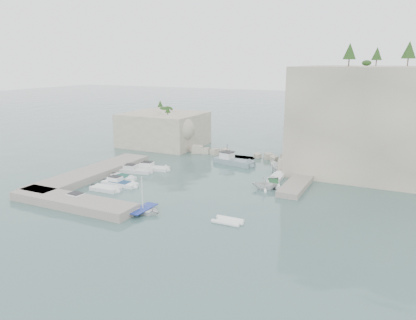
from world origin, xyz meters
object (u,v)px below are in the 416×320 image
at_px(rowboat, 143,212).
at_px(motorboat_c, 123,179).
at_px(motorboat_b, 135,172).
at_px(motorboat_e, 106,190).
at_px(motorboat_f, 81,204).
at_px(inflatable_dinghy, 228,222).
at_px(tender_east_d, 284,173).
at_px(tender_east_a, 265,189).
at_px(tender_east_b, 273,185).
at_px(tender_east_c, 276,180).
at_px(work_boat, 234,164).
at_px(motorboat_d, 120,185).
at_px(motorboat_a, 152,170).

bearing_deg(rowboat, motorboat_c, 46.88).
distance_m(motorboat_b, motorboat_e, 9.92).
distance_m(motorboat_f, inflatable_dinghy, 19.55).
bearing_deg(tender_east_d, inflatable_dinghy, -164.87).
height_order(tender_east_a, tender_east_b, tender_east_a).
distance_m(motorboat_e, tender_east_d, 28.44).
bearing_deg(motorboat_c, tender_east_c, 37.53).
xyz_separation_m(tender_east_b, work_boat, (-10.04, 8.91, 0.00)).
bearing_deg(inflatable_dinghy, motorboat_b, 149.87).
relative_size(motorboat_b, work_boat, 0.75).
xyz_separation_m(motorboat_d, rowboat, (9.41, -7.56, 0.00)).
distance_m(motorboat_c, tender_east_b, 23.03).
height_order(motorboat_e, inflatable_dinghy, motorboat_e).
xyz_separation_m(rowboat, tender_east_a, (10.33, 15.23, 0.00)).
bearing_deg(tender_east_a, motorboat_f, 116.72).
relative_size(tender_east_c, tender_east_d, 1.03).
relative_size(motorboat_b, tender_east_d, 1.18).
bearing_deg(motorboat_b, motorboat_e, -90.54).
xyz_separation_m(motorboat_f, work_boat, (9.66, 27.73, 0.00)).
bearing_deg(motorboat_d, motorboat_f, -86.73).
bearing_deg(work_boat, tender_east_a, -39.12).
bearing_deg(inflatable_dinghy, tender_east_b, 88.76).
xyz_separation_m(motorboat_e, tender_east_d, (20.11, 20.12, 0.00)).
distance_m(motorboat_a, tender_east_c, 20.82).
height_order(motorboat_d, motorboat_e, motorboat_d).
height_order(inflatable_dinghy, work_boat, work_boat).
bearing_deg(tender_east_a, rowboat, 132.41).
relative_size(motorboat_b, tender_east_b, 1.30).
xyz_separation_m(rowboat, inflatable_dinghy, (10.45, 1.65, 0.00)).
relative_size(motorboat_e, motorboat_f, 0.74).
relative_size(motorboat_a, tender_east_c, 1.20).
distance_m(tender_east_a, tender_east_c, 5.31).
height_order(inflatable_dinghy, tender_east_c, tender_east_c).
xyz_separation_m(motorboat_c, motorboat_f, (2.13, -11.49, 0.00)).
bearing_deg(motorboat_a, motorboat_e, -98.27).
relative_size(motorboat_a, inflatable_dinghy, 1.77).
height_order(inflatable_dinghy, tender_east_a, tender_east_a).
relative_size(rowboat, tender_east_a, 1.30).
bearing_deg(motorboat_f, motorboat_d, 98.87).
height_order(motorboat_d, tender_east_a, tender_east_a).
bearing_deg(motorboat_e, tender_east_b, 30.30).
xyz_separation_m(tender_east_a, tender_east_c, (0.03, 5.31, 0.00)).
xyz_separation_m(motorboat_a, motorboat_c, (-0.87, -6.61, 0.00)).
height_order(motorboat_c, motorboat_f, motorboat_f).
relative_size(motorboat_c, tender_east_a, 1.29).
distance_m(motorboat_a, tender_east_a, 20.58).
relative_size(tender_east_c, work_boat, 0.65).
distance_m(tender_east_c, work_boat, 11.42).
relative_size(motorboat_f, work_boat, 0.77).
bearing_deg(tender_east_b, motorboat_a, 71.51).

